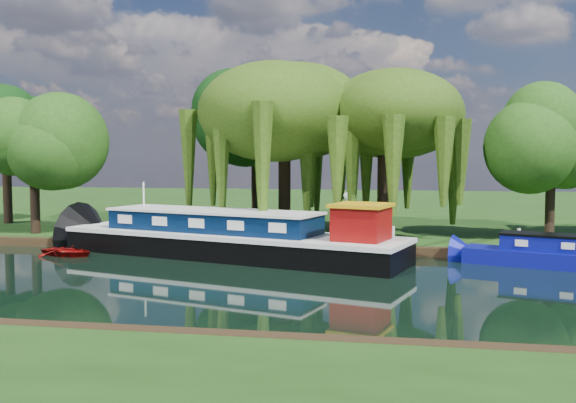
# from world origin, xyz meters

# --- Properties ---
(ground) EXTENTS (120.00, 120.00, 0.00)m
(ground) POSITION_xyz_m (0.00, 0.00, 0.00)
(ground) COLOR black
(far_bank) EXTENTS (120.00, 52.00, 0.45)m
(far_bank) POSITION_xyz_m (0.00, 34.00, 0.23)
(far_bank) COLOR #1A370F
(far_bank) RESTS_ON ground
(dutch_barge) EXTENTS (18.07, 8.81, 3.73)m
(dutch_barge) POSITION_xyz_m (-4.76, 6.35, 0.92)
(dutch_barge) COLOR black
(dutch_barge) RESTS_ON ground
(red_dinghy) EXTENTS (3.29, 2.71, 0.59)m
(red_dinghy) POSITION_xyz_m (-12.93, 5.35, 0.00)
(red_dinghy) COLOR maroon
(red_dinghy) RESTS_ON ground
(willow_left) EXTENTS (7.78, 7.78, 9.32)m
(willow_left) POSITION_xyz_m (-3.24, 12.28, 7.22)
(willow_left) COLOR black
(willow_left) RESTS_ON far_bank
(willow_right) EXTENTS (6.92, 6.92, 8.43)m
(willow_right) POSITION_xyz_m (2.43, 11.38, 6.60)
(willow_right) COLOR black
(willow_right) RESTS_ON far_bank
(tree_far_left) EXTENTS (4.89, 4.89, 7.87)m
(tree_far_left) POSITION_xyz_m (-17.59, 10.14, 5.84)
(tree_far_left) COLOR black
(tree_far_left) RESTS_ON far_bank
(tree_far_back) EXTENTS (4.93, 4.93, 8.28)m
(tree_far_back) POSITION_xyz_m (-22.53, 14.91, 6.23)
(tree_far_back) COLOR black
(tree_far_back) RESTS_ON far_bank
(tree_far_mid) EXTENTS (5.72, 5.72, 9.36)m
(tree_far_mid) POSITION_xyz_m (-6.23, 18.10, 6.89)
(tree_far_mid) COLOR black
(tree_far_mid) RESTS_ON far_bank
(tree_far_right) EXTENTS (4.44, 4.44, 7.27)m
(tree_far_right) POSITION_xyz_m (11.35, 12.83, 5.46)
(tree_far_right) COLOR black
(tree_far_right) RESTS_ON far_bank
(lamppost) EXTENTS (0.36, 0.36, 2.56)m
(lamppost) POSITION_xyz_m (0.50, 10.50, 2.42)
(lamppost) COLOR silver
(lamppost) RESTS_ON far_bank
(mooring_posts) EXTENTS (19.16, 0.16, 1.00)m
(mooring_posts) POSITION_xyz_m (-0.50, 8.40, 0.95)
(mooring_posts) COLOR silver
(mooring_posts) RESTS_ON far_bank
(reeds_near) EXTENTS (33.70, 1.50, 1.10)m
(reeds_near) POSITION_xyz_m (6.87, -7.57, 0.55)
(reeds_near) COLOR #254C14
(reeds_near) RESTS_ON ground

